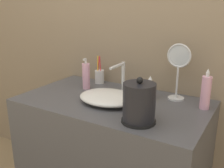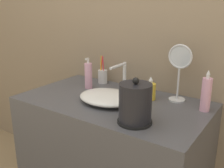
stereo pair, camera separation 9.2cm
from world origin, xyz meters
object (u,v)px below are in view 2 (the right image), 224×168
(vanity_mirror, at_px, (179,68))
(mouthwash_bottle, at_px, (206,94))
(electric_kettle, at_px, (135,105))
(toothbrush_cup, at_px, (103,76))
(lotion_bottle, at_px, (88,76))
(shampoo_bottle, at_px, (150,91))
(faucet, at_px, (123,76))

(vanity_mirror, bearing_deg, mouthwash_bottle, -19.95)
(electric_kettle, xyz_separation_m, mouthwash_bottle, (0.23, 0.34, 0.00))
(toothbrush_cup, relative_size, lotion_bottle, 0.96)
(shampoo_bottle, bearing_deg, faucet, -175.06)
(electric_kettle, distance_m, mouthwash_bottle, 0.41)
(faucet, height_order, shampoo_bottle, faucet)
(toothbrush_cup, bearing_deg, mouthwash_bottle, -7.69)
(electric_kettle, relative_size, shampoo_bottle, 1.60)
(faucet, distance_m, shampoo_bottle, 0.19)
(toothbrush_cup, height_order, vanity_mirror, vanity_mirror)
(faucet, distance_m, lotion_bottle, 0.26)
(electric_kettle, xyz_separation_m, lotion_bottle, (-0.52, 0.29, -0.00))
(shampoo_bottle, bearing_deg, toothbrush_cup, 165.75)
(faucet, relative_size, electric_kettle, 0.89)
(faucet, distance_m, vanity_mirror, 0.34)
(electric_kettle, bearing_deg, vanity_mirror, 82.14)
(toothbrush_cup, xyz_separation_m, vanity_mirror, (0.57, -0.04, 0.14))
(faucet, height_order, toothbrush_cup, faucet)
(faucet, height_order, lotion_bottle, lotion_bottle)
(faucet, bearing_deg, lotion_bottle, -174.73)
(electric_kettle, bearing_deg, toothbrush_cup, 139.65)
(faucet, relative_size, shampoo_bottle, 1.43)
(electric_kettle, xyz_separation_m, toothbrush_cup, (-0.52, 0.44, -0.04))
(electric_kettle, bearing_deg, mouthwash_bottle, 55.27)
(toothbrush_cup, bearing_deg, lotion_bottle, -92.59)
(faucet, bearing_deg, electric_kettle, -49.86)
(vanity_mirror, bearing_deg, toothbrush_cup, 176.35)
(lotion_bottle, xyz_separation_m, mouthwash_bottle, (0.76, 0.05, 0.01))
(electric_kettle, bearing_deg, shampoo_bottle, 104.30)
(lotion_bottle, distance_m, mouthwash_bottle, 0.76)
(electric_kettle, distance_m, lotion_bottle, 0.60)
(mouthwash_bottle, bearing_deg, faucet, -177.22)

